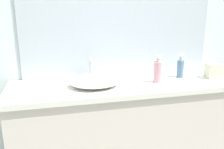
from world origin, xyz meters
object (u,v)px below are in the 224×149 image
(soap_dispenser, at_px, (158,71))
(tissue_box, at_px, (214,70))
(lotion_bottle, at_px, (180,68))
(candle_jar, at_px, (136,78))
(sink_basin, at_px, (95,81))

(soap_dispenser, distance_m, tissue_box, 0.49)
(soap_dispenser, xyz_separation_m, lotion_bottle, (0.24, 0.09, -0.01))
(tissue_box, distance_m, candle_jar, 0.64)
(tissue_box, bearing_deg, sink_basin, 179.43)
(soap_dispenser, bearing_deg, sink_basin, 177.86)
(tissue_box, xyz_separation_m, candle_jar, (-0.63, 0.07, -0.05))
(soap_dispenser, distance_m, lotion_bottle, 0.25)
(soap_dispenser, relative_size, candle_jar, 4.43)
(sink_basin, bearing_deg, candle_jar, 10.72)
(soap_dispenser, relative_size, tissue_box, 1.39)
(sink_basin, height_order, lotion_bottle, lotion_bottle)
(sink_basin, distance_m, candle_jar, 0.35)
(tissue_box, bearing_deg, candle_jar, 173.30)
(lotion_bottle, bearing_deg, sink_basin, -174.62)
(lotion_bottle, xyz_separation_m, tissue_box, (0.26, -0.08, -0.01))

